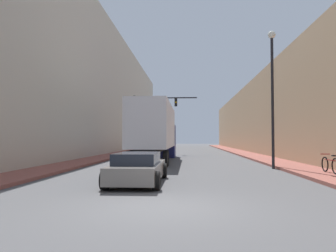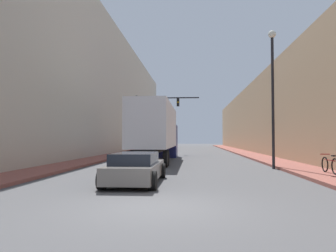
# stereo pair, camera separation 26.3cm
# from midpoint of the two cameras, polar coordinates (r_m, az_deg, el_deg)

# --- Properties ---
(ground_plane) EXTENTS (200.00, 200.00, 0.00)m
(ground_plane) POSITION_cam_midpoint_polar(r_m,az_deg,el_deg) (8.41, -1.92, -14.03)
(ground_plane) COLOR #4C4C4F
(sidewalk_right) EXTENTS (2.28, 80.00, 0.15)m
(sidewalk_right) POSITION_cam_midpoint_polar(r_m,az_deg,el_deg) (38.69, 12.52, -4.58)
(sidewalk_right) COLOR brown
(sidewalk_right) RESTS_ON ground
(sidewalk_left) EXTENTS (2.28, 80.00, 0.15)m
(sidewalk_left) POSITION_cam_midpoint_polar(r_m,az_deg,el_deg) (38.97, -7.63, -4.59)
(sidewalk_left) COLOR brown
(sidewalk_left) RESTS_ON ground
(building_right) EXTENTS (6.00, 80.00, 8.47)m
(building_right) POSITION_cam_midpoint_polar(r_m,az_deg,el_deg) (39.59, 18.40, 1.56)
(building_right) COLOR tan
(building_right) RESTS_ON ground
(building_left) EXTENTS (6.00, 80.00, 14.90)m
(building_left) POSITION_cam_midpoint_polar(r_m,az_deg,el_deg) (40.35, -13.39, 6.03)
(building_left) COLOR #BCB29E
(building_left) RESTS_ON ground
(semi_truck) EXTENTS (2.49, 13.48, 4.12)m
(semi_truck) POSITION_cam_midpoint_polar(r_m,az_deg,el_deg) (24.95, -2.40, -0.85)
(semi_truck) COLOR silver
(semi_truck) RESTS_ON ground
(sedan_car) EXTENTS (1.98, 4.68, 1.18)m
(sedan_car) POSITION_cam_midpoint_polar(r_m,az_deg,el_deg) (12.79, -5.82, -7.31)
(sedan_car) COLOR slate
(sedan_car) RESTS_ON ground
(traffic_signal_gantry) EXTENTS (7.20, 0.35, 6.60)m
(traffic_signal_gantry) POSITION_cam_midpoint_polar(r_m,az_deg,el_deg) (37.05, -3.51, 2.28)
(traffic_signal_gantry) COLOR black
(traffic_signal_gantry) RESTS_ON ground
(street_lamp) EXTENTS (0.44, 0.44, 7.95)m
(street_lamp) POSITION_cam_midpoint_polar(r_m,az_deg,el_deg) (19.87, 17.35, 7.37)
(street_lamp) COLOR black
(street_lamp) RESTS_ON ground
(parked_bicycle) EXTENTS (0.44, 1.83, 0.86)m
(parked_bicycle) POSITION_cam_midpoint_polar(r_m,az_deg,el_deg) (16.67, 25.97, -6.07)
(parked_bicycle) COLOR black
(parked_bicycle) RESTS_ON sidewalk_right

